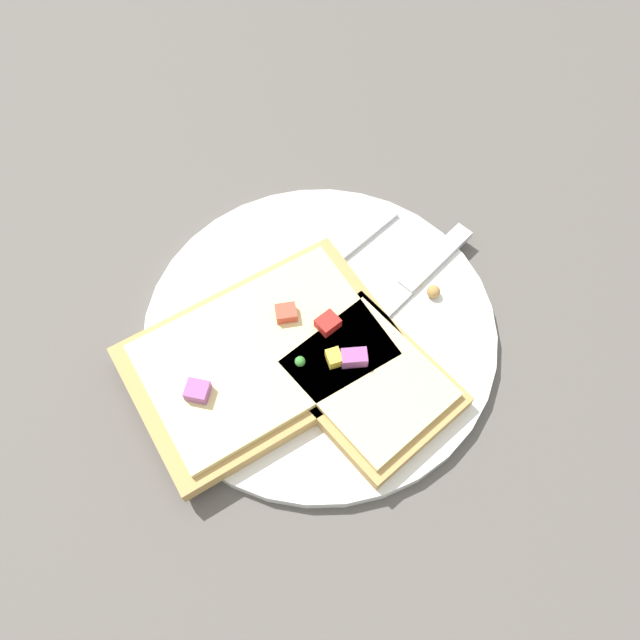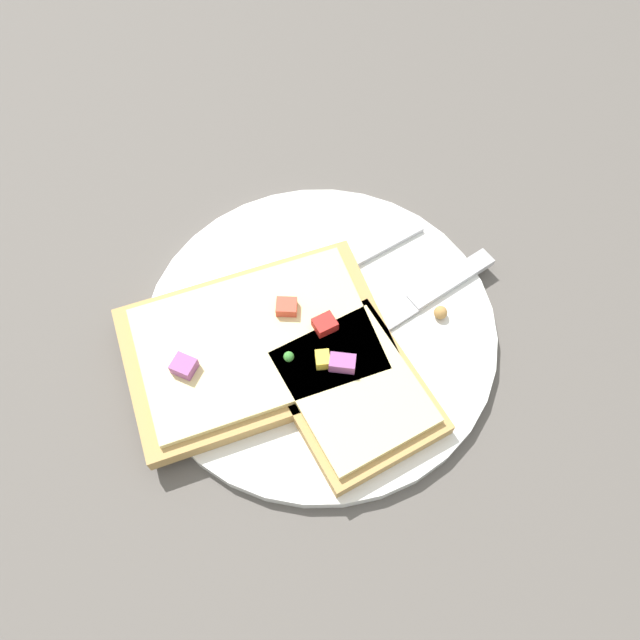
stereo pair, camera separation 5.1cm
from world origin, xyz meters
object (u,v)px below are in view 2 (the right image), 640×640
at_px(plate, 320,329).
at_px(pizza_slice_main, 257,344).
at_px(knife, 404,310).
at_px(pizza_slice_corner, 353,390).
at_px(fork, 311,284).

xyz_separation_m(plate, pizza_slice_main, (0.05, -0.03, 0.02)).
xyz_separation_m(plate, knife, (-0.06, 0.05, 0.01)).
bearing_deg(pizza_slice_corner, fork, -10.83).
xyz_separation_m(plate, pizza_slice_corner, (0.03, 0.06, 0.02)).
xyz_separation_m(fork, pizza_slice_main, (0.08, 0.01, 0.01)).
relative_size(fork, knife, 0.92).
bearing_deg(plate, knife, 139.78).
height_order(plate, knife, knife).
relative_size(plate, fork, 1.44).
distance_m(fork, pizza_slice_main, 0.08).
distance_m(plate, knife, 0.07).
height_order(fork, pizza_slice_main, pizza_slice_main).
xyz_separation_m(fork, knife, (-0.03, 0.08, -0.00)).
bearing_deg(fork, pizza_slice_corner, 75.71).
bearing_deg(pizza_slice_corner, knife, -59.79).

